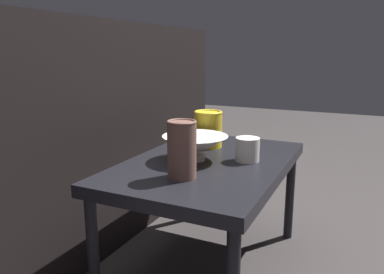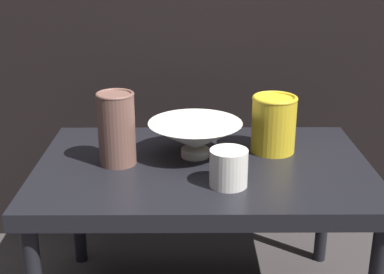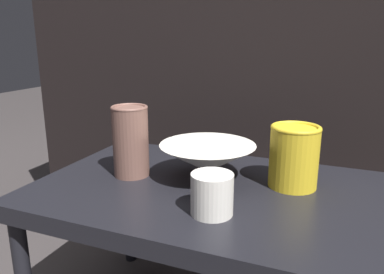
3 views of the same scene
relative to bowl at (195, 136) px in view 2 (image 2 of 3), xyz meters
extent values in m
cube|color=black|center=(0.02, -0.04, -0.07)|extent=(0.79, 0.51, 0.04)
cylinder|color=black|center=(-0.34, 0.18, -0.28)|extent=(0.04, 0.04, 0.37)
cylinder|color=black|center=(0.38, 0.18, -0.28)|extent=(0.04, 0.04, 0.37)
cube|color=black|center=(0.02, 0.58, -0.02)|extent=(1.67, 0.50, 0.90)
cylinder|color=silver|center=(0.00, 0.00, -0.04)|extent=(0.07, 0.07, 0.02)
cone|color=silver|center=(0.00, 0.00, 0.00)|extent=(0.23, 0.23, 0.07)
cylinder|color=brown|center=(-0.18, -0.05, 0.03)|extent=(0.09, 0.09, 0.17)
torus|color=brown|center=(-0.18, -0.05, 0.12)|extent=(0.09, 0.09, 0.01)
cylinder|color=gold|center=(0.20, 0.03, 0.02)|extent=(0.11, 0.11, 0.14)
torus|color=gold|center=(0.20, 0.03, 0.09)|extent=(0.11, 0.11, 0.01)
cylinder|color=silver|center=(0.07, -0.17, -0.01)|extent=(0.08, 0.08, 0.08)
camera|label=1|loc=(-1.14, -0.53, 0.32)|focal=35.00mm
camera|label=2|loc=(-0.01, -1.22, 0.45)|focal=50.00mm
camera|label=3|loc=(0.29, -0.80, 0.28)|focal=35.00mm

